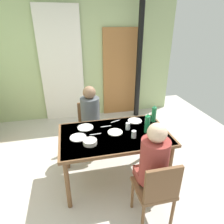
{
  "coord_description": "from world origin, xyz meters",
  "views": [
    {
      "loc": [
        -0.16,
        -2.08,
        2.1
      ],
      "look_at": [
        0.37,
        0.24,
        1.0
      ],
      "focal_mm": 31.28,
      "sensor_mm": 36.0,
      "label": 1
    }
  ],
  "objects_px": {
    "chair_far_diner": "(90,125)",
    "dining_table": "(115,138)",
    "person_near_diner": "(153,160)",
    "person_far_diner": "(90,113)",
    "water_bottle_green_far": "(147,124)",
    "water_bottle_green_near": "(154,114)",
    "serving_bowl_center": "(90,142)",
    "chair_near_diner": "(156,190)"
  },
  "relations": [
    {
      "from": "water_bottle_green_far",
      "to": "serving_bowl_center",
      "type": "height_order",
      "value": "water_bottle_green_far"
    },
    {
      "from": "chair_near_diner",
      "to": "serving_bowl_center",
      "type": "height_order",
      "value": "chair_near_diner"
    },
    {
      "from": "dining_table",
      "to": "water_bottle_green_near",
      "type": "bearing_deg",
      "value": 18.34
    },
    {
      "from": "dining_table",
      "to": "water_bottle_green_far",
      "type": "bearing_deg",
      "value": -7.23
    },
    {
      "from": "dining_table",
      "to": "chair_far_diner",
      "type": "distance_m",
      "value": 0.85
    },
    {
      "from": "chair_far_diner",
      "to": "serving_bowl_center",
      "type": "height_order",
      "value": "chair_far_diner"
    },
    {
      "from": "water_bottle_green_near",
      "to": "water_bottle_green_far",
      "type": "height_order",
      "value": "water_bottle_green_far"
    },
    {
      "from": "chair_far_diner",
      "to": "serving_bowl_center",
      "type": "bearing_deg",
      "value": 83.44
    },
    {
      "from": "chair_far_diner",
      "to": "person_near_diner",
      "type": "xyz_separation_m",
      "value": [
        0.5,
        -1.45,
        0.28
      ]
    },
    {
      "from": "chair_near_diner",
      "to": "chair_far_diner",
      "type": "xyz_separation_m",
      "value": [
        -0.5,
        1.58,
        0.0
      ]
    },
    {
      "from": "dining_table",
      "to": "serving_bowl_center",
      "type": "distance_m",
      "value": 0.4
    },
    {
      "from": "water_bottle_green_near",
      "to": "water_bottle_green_far",
      "type": "xyz_separation_m",
      "value": [
        -0.21,
        -0.27,
        0.01
      ]
    },
    {
      "from": "person_far_diner",
      "to": "water_bottle_green_far",
      "type": "height_order",
      "value": "person_far_diner"
    },
    {
      "from": "chair_near_diner",
      "to": "person_near_diner",
      "type": "bearing_deg",
      "value": 90.0
    },
    {
      "from": "water_bottle_green_near",
      "to": "dining_table",
      "type": "bearing_deg",
      "value": -161.66
    },
    {
      "from": "water_bottle_green_near",
      "to": "serving_bowl_center",
      "type": "xyz_separation_m",
      "value": [
        -0.99,
        -0.38,
        -0.09
      ]
    },
    {
      "from": "person_far_diner",
      "to": "serving_bowl_center",
      "type": "height_order",
      "value": "person_far_diner"
    },
    {
      "from": "dining_table",
      "to": "chair_far_diner",
      "type": "height_order",
      "value": "chair_far_diner"
    },
    {
      "from": "person_near_diner",
      "to": "person_far_diner",
      "type": "xyz_separation_m",
      "value": [
        -0.5,
        1.31,
        0.0
      ]
    },
    {
      "from": "dining_table",
      "to": "serving_bowl_center",
      "type": "bearing_deg",
      "value": -154.56
    },
    {
      "from": "chair_far_diner",
      "to": "person_far_diner",
      "type": "xyz_separation_m",
      "value": [
        -0.0,
        -0.14,
        0.28
      ]
    },
    {
      "from": "chair_far_diner",
      "to": "person_far_diner",
      "type": "bearing_deg",
      "value": 90.0
    },
    {
      "from": "person_near_diner",
      "to": "serving_bowl_center",
      "type": "xyz_separation_m",
      "value": [
        -0.61,
        0.49,
        -0.0
      ]
    },
    {
      "from": "chair_far_diner",
      "to": "water_bottle_green_near",
      "type": "height_order",
      "value": "water_bottle_green_near"
    },
    {
      "from": "person_far_diner",
      "to": "serving_bowl_center",
      "type": "distance_m",
      "value": 0.83
    },
    {
      "from": "dining_table",
      "to": "chair_near_diner",
      "type": "distance_m",
      "value": 0.85
    },
    {
      "from": "dining_table",
      "to": "water_bottle_green_near",
      "type": "xyz_separation_m",
      "value": [
        0.65,
        0.21,
        0.2
      ]
    },
    {
      "from": "chair_far_diner",
      "to": "dining_table",
      "type": "bearing_deg",
      "value": 106.66
    },
    {
      "from": "person_near_diner",
      "to": "water_bottle_green_near",
      "type": "xyz_separation_m",
      "value": [
        0.38,
        0.87,
        0.09
      ]
    },
    {
      "from": "serving_bowl_center",
      "to": "person_far_diner",
      "type": "bearing_deg",
      "value": 82.36
    },
    {
      "from": "person_far_diner",
      "to": "water_bottle_green_far",
      "type": "distance_m",
      "value": 0.98
    },
    {
      "from": "chair_far_diner",
      "to": "water_bottle_green_far",
      "type": "bearing_deg",
      "value": 128.3
    },
    {
      "from": "person_near_diner",
      "to": "dining_table",
      "type": "bearing_deg",
      "value": 111.74
    },
    {
      "from": "serving_bowl_center",
      "to": "dining_table",
      "type": "bearing_deg",
      "value": 25.44
    },
    {
      "from": "dining_table",
      "to": "serving_bowl_center",
      "type": "xyz_separation_m",
      "value": [
        -0.35,
        -0.17,
        0.1
      ]
    },
    {
      "from": "person_near_diner",
      "to": "water_bottle_green_far",
      "type": "bearing_deg",
      "value": 74.18
    },
    {
      "from": "chair_near_diner",
      "to": "person_far_diner",
      "type": "relative_size",
      "value": 1.13
    },
    {
      "from": "chair_far_diner",
      "to": "water_bottle_green_near",
      "type": "bearing_deg",
      "value": 146.78
    },
    {
      "from": "dining_table",
      "to": "person_far_diner",
      "type": "xyz_separation_m",
      "value": [
        -0.24,
        0.66,
        0.1
      ]
    },
    {
      "from": "dining_table",
      "to": "person_near_diner",
      "type": "height_order",
      "value": "person_near_diner"
    },
    {
      "from": "serving_bowl_center",
      "to": "chair_far_diner",
      "type": "bearing_deg",
      "value": 83.44
    },
    {
      "from": "dining_table",
      "to": "water_bottle_green_far",
      "type": "relative_size",
      "value": 5.34
    }
  ]
}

